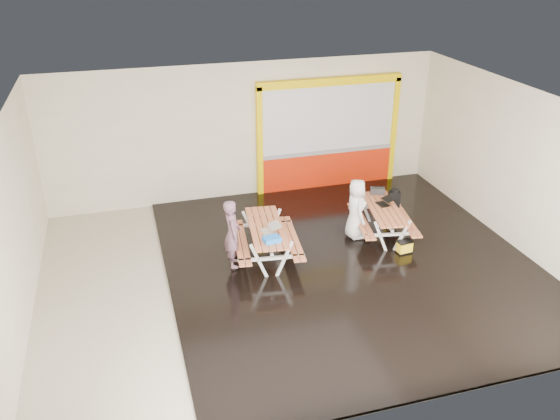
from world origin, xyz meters
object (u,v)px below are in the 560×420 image
object	(u,v)px
blue_pouch	(272,239)
fluke_bag	(404,247)
picnic_table_right	(383,215)
laptop_right	(385,202)
dark_case	(363,234)
toolbox	(378,191)
laptop_left	(270,229)
backpack	(394,198)
person_left	(232,233)
person_right	(356,209)
picnic_table_left	(266,234)

from	to	relation	value
blue_pouch	fluke_bag	size ratio (longest dim) A/B	0.95
picnic_table_right	laptop_right	xyz separation A→B (m)	(0.10, 0.17, 0.22)
picnic_table_right	dark_case	distance (m)	0.64
laptop_right	toolbox	size ratio (longest dim) A/B	1.03
laptop_left	blue_pouch	size ratio (longest dim) A/B	1.23
backpack	fluke_bag	xyz separation A→B (m)	(-0.41, -1.41, -0.49)
person_left	person_right	bearing A→B (deg)	-75.40
picnic_table_right	person_left	distance (m)	3.57
laptop_left	toolbox	xyz separation A→B (m)	(2.95, 1.23, -0.03)
person_left	toolbox	xyz separation A→B (m)	(3.73, 1.15, -0.01)
picnic_table_right	toolbox	world-z (taller)	toolbox
person_right	fluke_bag	xyz separation A→B (m)	(0.77, -0.94, -0.59)
person_right	blue_pouch	xyz separation A→B (m)	(-2.20, -0.94, 0.06)
picnic_table_right	dark_case	bearing A→B (deg)	173.11
toolbox	person_left	bearing A→B (deg)	-162.88
toolbox	backpack	xyz separation A→B (m)	(0.34, -0.21, -0.14)
picnic_table_left	person_right	size ratio (longest dim) A/B	1.53
picnic_table_right	laptop_right	bearing A→B (deg)	61.12
blue_pouch	fluke_bag	world-z (taller)	blue_pouch
laptop_right	fluke_bag	world-z (taller)	laptop_right
fluke_bag	picnic_table_left	bearing A→B (deg)	167.70
laptop_left	backpack	size ratio (longest dim) A/B	0.91
backpack	fluke_bag	bearing A→B (deg)	-106.23
person_left	person_right	xyz separation A→B (m)	(2.89, 0.47, -0.05)
picnic_table_left	person_left	bearing A→B (deg)	-167.68
dark_case	fluke_bag	xyz separation A→B (m)	(0.57, -0.92, 0.07)
person_left	laptop_right	size ratio (longest dim) A/B	3.84
backpack	dark_case	bearing A→B (deg)	-153.60
picnic_table_right	laptop_left	world-z (taller)	laptop_left
picnic_table_right	person_left	world-z (taller)	person_left
blue_pouch	backpack	bearing A→B (deg)	22.76
picnic_table_right	blue_pouch	size ratio (longest dim) A/B	6.13
blue_pouch	fluke_bag	xyz separation A→B (m)	(2.96, 0.01, -0.65)
person_right	backpack	distance (m)	1.27
laptop_right	fluke_bag	size ratio (longest dim) A/B	1.09
dark_case	fluke_bag	world-z (taller)	fluke_bag
laptop_right	backpack	world-z (taller)	backpack
person_left	laptop_left	xyz separation A→B (m)	(0.77, -0.08, 0.02)
backpack	toolbox	bearing A→B (deg)	148.64
person_left	toolbox	world-z (taller)	person_left
laptop_right	picnic_table_left	bearing A→B (deg)	-171.93
picnic_table_left	fluke_bag	xyz separation A→B (m)	(2.91, -0.63, -0.42)
backpack	fluke_bag	distance (m)	1.55
person_right	toolbox	world-z (taller)	person_right
blue_pouch	laptop_left	bearing A→B (deg)	78.93
person_right	dark_case	xyz separation A→B (m)	(0.20, -0.01, -0.66)
picnic_table_right	backpack	size ratio (longest dim) A/B	4.52
blue_pouch	dark_case	xyz separation A→B (m)	(2.40, 0.93, -0.72)
laptop_left	person_right	bearing A→B (deg)	14.44
person_right	laptop_left	bearing A→B (deg)	107.65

